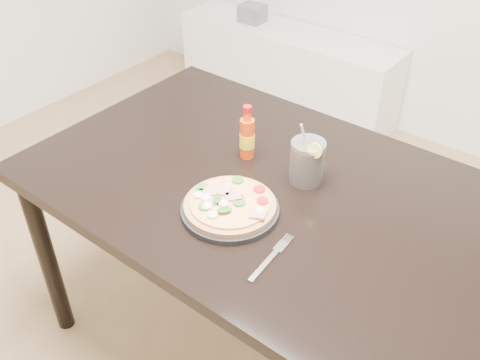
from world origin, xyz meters
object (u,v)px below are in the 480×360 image
Objects in this scene: plate at (230,210)px; cola_cup at (307,163)px; media_console at (286,70)px; dining_table at (265,205)px; hot_sauce_bottle at (247,137)px; fork at (272,256)px; pizza at (229,204)px.

plate is 1.41× the size of cola_cup.
media_console is (-0.96, 1.72, -0.51)m from plate.
dining_table is 7.99× the size of hot_sauce_bottle.
dining_table is at bearing 90.49° from plate.
fork is at bearing -50.88° from dining_table.
dining_table is at bearing -30.61° from hot_sauce_bottle.
cola_cup is at bearing 71.43° from pizza.
dining_table is 5.66× the size of pizza.
media_console is (-0.96, 1.72, -0.53)m from pizza.
pizza is at bearing -108.57° from cola_cup.
plate reaches higher than media_console.
hot_sauce_bottle reaches higher than dining_table.
fork is at bearing -57.39° from media_console.
cola_cup is (0.08, 0.25, 0.03)m from pizza.
media_console is at bearing 125.18° from cola_cup.
cola_cup is 0.34m from fork.
media_console is at bearing 119.06° from plate.
hot_sauce_bottle is (-0.12, 0.24, 0.04)m from pizza.
pizza is 2.04m from media_console.
dining_table is 5.28× the size of plate.
plate is 0.27m from cola_cup.
hot_sauce_bottle is (-0.13, 0.24, 0.06)m from plate.
plate is at bearing -60.94° from media_console.
cola_cup is (0.08, 0.08, 0.14)m from dining_table.
cola_cup is (0.21, 0.01, -0.01)m from hot_sauce_bottle.
cola_cup is 0.13× the size of media_console.
cola_cup is at bearing -54.82° from media_console.
fork is at bearing -19.81° from plate.
dining_table reaches higher than media_console.
plate is 0.19× the size of media_console.
pizza reaches higher than media_console.
pizza is at bearing -89.94° from dining_table.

